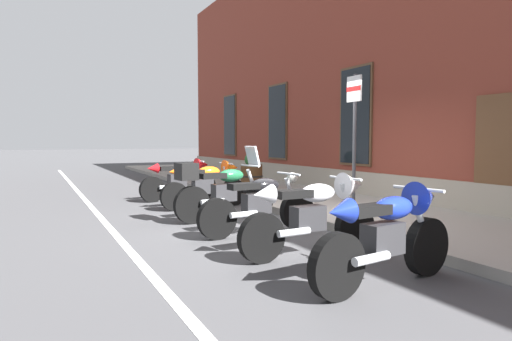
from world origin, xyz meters
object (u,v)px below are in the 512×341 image
object	(u,v)px
motorcycle_black_naked	(260,204)
barrel_planter	(252,173)
parking_sign	(354,126)
motorcycle_blue_sport	(391,230)
motorcycle_orange_sport	(208,182)
motorcycle_green_touring	(221,190)
motorcycle_white_sport	(317,211)
motorcycle_red_sport	(182,177)

from	to	relation	value
motorcycle_black_naked	barrel_planter	size ratio (longest dim) A/B	2.11
parking_sign	motorcycle_blue_sport	bearing A→B (deg)	-32.61
motorcycle_orange_sport	motorcycle_green_touring	bearing A→B (deg)	-11.74
motorcycle_green_touring	parking_sign	size ratio (longest dim) A/B	0.83
motorcycle_green_touring	motorcycle_white_sport	distance (m)	2.82
motorcycle_black_naked	motorcycle_blue_sport	world-z (taller)	motorcycle_blue_sport
motorcycle_white_sport	motorcycle_green_touring	bearing A→B (deg)	-176.43
motorcycle_red_sport	barrel_planter	size ratio (longest dim) A/B	2.03
motorcycle_green_touring	motorcycle_black_naked	world-z (taller)	motorcycle_green_touring
motorcycle_red_sport	parking_sign	distance (m)	5.00
motorcycle_red_sport	motorcycle_orange_sport	xyz separation A→B (m)	(1.57, 0.10, 0.01)
motorcycle_black_naked	barrel_planter	world-z (taller)	barrel_planter
motorcycle_red_sport	motorcycle_black_naked	xyz separation A→B (m)	(4.47, -0.11, -0.09)
motorcycle_green_touring	parking_sign	distance (m)	2.65
motorcycle_red_sport	motorcycle_black_naked	distance (m)	4.48
motorcycle_green_touring	motorcycle_blue_sport	distance (m)	4.18
motorcycle_red_sport	motorcycle_black_naked	size ratio (longest dim) A/B	0.96
motorcycle_orange_sport	barrel_planter	distance (m)	3.04
motorcycle_orange_sport	motorcycle_blue_sport	world-z (taller)	motorcycle_blue_sport
motorcycle_blue_sport	parking_sign	world-z (taller)	parking_sign
motorcycle_black_naked	motorcycle_white_sport	world-z (taller)	motorcycle_white_sport
motorcycle_orange_sport	parking_sign	xyz separation A→B (m)	(2.99, 1.56, 1.17)
motorcycle_orange_sport	barrel_planter	xyz separation A→B (m)	(-2.17, 2.13, -0.01)
motorcycle_orange_sport	motorcycle_green_touring	xyz separation A→B (m)	(1.53, -0.32, 0.00)
motorcycle_orange_sport	motorcycle_white_sport	bearing A→B (deg)	-1.89
motorcycle_green_touring	motorcycle_orange_sport	bearing A→B (deg)	168.26
motorcycle_blue_sport	barrel_planter	bearing A→B (deg)	163.68
motorcycle_blue_sport	parking_sign	xyz separation A→B (m)	(-2.72, 1.74, 1.17)
motorcycle_red_sport	parking_sign	xyz separation A→B (m)	(4.56, 1.67, 1.17)
motorcycle_black_naked	motorcycle_green_touring	bearing A→B (deg)	-175.71
motorcycle_red_sport	motorcycle_orange_sport	world-z (taller)	motorcycle_orange_sport
parking_sign	motorcycle_red_sport	bearing A→B (deg)	-159.95
motorcycle_orange_sport	motorcycle_blue_sport	size ratio (longest dim) A/B	1.01
motorcycle_black_naked	motorcycle_blue_sport	bearing A→B (deg)	0.82
motorcycle_black_naked	motorcycle_blue_sport	size ratio (longest dim) A/B	1.06
parking_sign	motorcycle_green_touring	bearing A→B (deg)	-127.75
motorcycle_green_touring	motorcycle_white_sport	world-z (taller)	motorcycle_green_touring
parking_sign	barrel_planter	bearing A→B (deg)	173.73
motorcycle_white_sport	motorcycle_blue_sport	world-z (taller)	motorcycle_white_sport
motorcycle_green_touring	motorcycle_black_naked	bearing A→B (deg)	4.29
motorcycle_white_sport	parking_sign	distance (m)	2.47
parking_sign	motorcycle_white_sport	bearing A→B (deg)	-51.59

